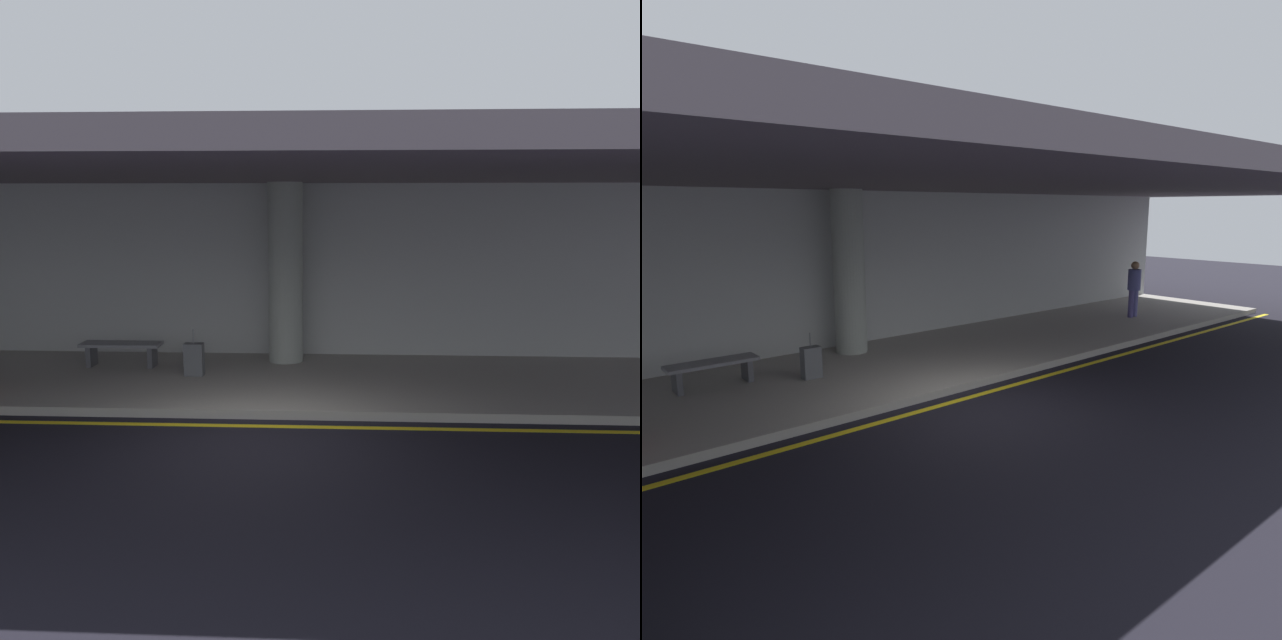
% 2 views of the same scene
% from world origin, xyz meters
% --- Properties ---
extents(ground_plane, '(60.00, 60.00, 0.00)m').
position_xyz_m(ground_plane, '(0.00, 0.00, 0.00)').
color(ground_plane, black).
extents(sidewalk, '(26.00, 4.20, 0.15)m').
position_xyz_m(sidewalk, '(0.00, 3.10, 0.07)').
color(sidewalk, '#9E9891').
rests_on(sidewalk, ground).
extents(lane_stripe_yellow, '(26.00, 0.14, 0.01)m').
position_xyz_m(lane_stripe_yellow, '(0.00, 0.67, 0.00)').
color(lane_stripe_yellow, yellow).
rests_on(lane_stripe_yellow, ground).
extents(support_column_left_mid, '(0.71, 0.71, 3.65)m').
position_xyz_m(support_column_left_mid, '(0.00, 4.52, 1.97)').
color(support_column_left_mid, '#979C93').
rests_on(support_column_left_mid, sidewalk).
extents(ceiling_overhang, '(28.00, 13.20, 0.30)m').
position_xyz_m(ceiling_overhang, '(0.00, 2.60, 3.95)').
color(ceiling_overhang, '#675C63').
rests_on(ceiling_overhang, support_column_far_left).
extents(terminal_back_wall, '(26.00, 0.30, 3.80)m').
position_xyz_m(terminal_back_wall, '(0.00, 5.35, 1.90)').
color(terminal_back_wall, '#B2B4B1').
rests_on(terminal_back_wall, ground).
extents(suitcase_upright_primary, '(0.36, 0.22, 0.90)m').
position_xyz_m(suitcase_upright_primary, '(-1.62, 3.19, 0.46)').
color(suitcase_upright_primary, '#56575B').
rests_on(suitcase_upright_primary, sidewalk).
extents(bench_metal, '(1.60, 0.50, 0.48)m').
position_xyz_m(bench_metal, '(-3.25, 3.86, 0.50)').
color(bench_metal, slate).
rests_on(bench_metal, sidewalk).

